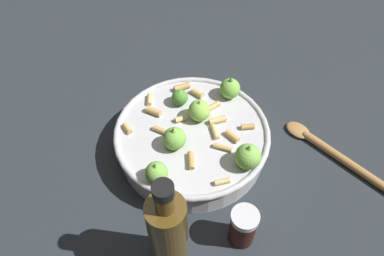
{
  "coord_description": "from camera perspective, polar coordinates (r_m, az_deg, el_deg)",
  "views": [
    {
      "loc": [
        0.4,
        0.17,
        0.59
      ],
      "look_at": [
        0.0,
        0.0,
        0.06
      ],
      "focal_mm": 34.46,
      "sensor_mm": 36.0,
      "label": 1
    }
  ],
  "objects": [
    {
      "name": "ground_plane",
      "position": [
        0.73,
        0.0,
        -3.22
      ],
      "size": [
        2.4,
        2.4,
        0.0
      ],
      "primitive_type": "plane",
      "color": "#23282D"
    },
    {
      "name": "cooking_pan",
      "position": [
        0.7,
        0.13,
        -1.53
      ],
      "size": [
        0.29,
        0.29,
        0.11
      ],
      "color": "#B7B7BC",
      "rests_on": "ground"
    },
    {
      "name": "wooden_spoon",
      "position": [
        0.77,
        20.56,
        -3.35
      ],
      "size": [
        0.12,
        0.22,
        0.02
      ],
      "color": "#9E703D",
      "rests_on": "ground"
    },
    {
      "name": "olive_oil_bottle",
      "position": [
        0.54,
        -3.73,
        -15.91
      ],
      "size": [
        0.06,
        0.06,
        0.22
      ],
      "color": "#4C3814",
      "rests_on": "ground"
    },
    {
      "name": "pepper_shaker",
      "position": [
        0.61,
        7.87,
        -14.91
      ],
      "size": [
        0.04,
        0.04,
        0.08
      ],
      "color": "#33140F",
      "rests_on": "ground"
    }
  ]
}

